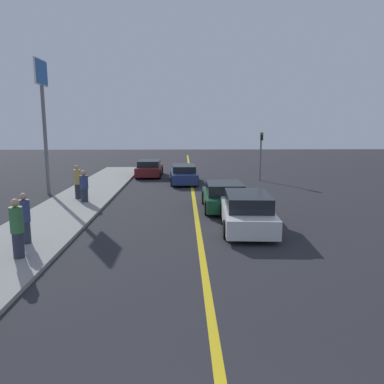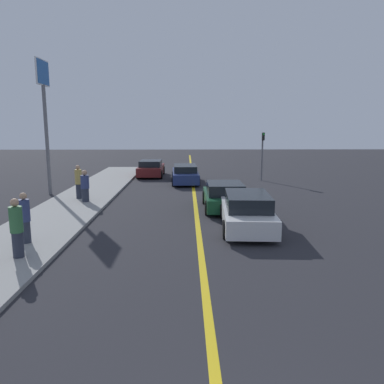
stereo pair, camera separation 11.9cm
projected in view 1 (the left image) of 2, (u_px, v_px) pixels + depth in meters
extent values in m
cube|color=gold|center=(194.00, 198.00, 20.79)|extent=(0.20, 60.00, 0.01)
cube|color=gray|center=(75.00, 204.00, 18.92)|extent=(3.25, 32.50, 0.12)
cube|color=silver|center=(246.00, 215.00, 14.63)|extent=(2.08, 4.86, 0.67)
cube|color=black|center=(248.00, 201.00, 14.29)|extent=(1.74, 2.70, 0.55)
cylinder|color=black|center=(222.00, 211.00, 16.15)|extent=(0.26, 0.68, 0.67)
cylinder|color=black|center=(262.00, 211.00, 16.09)|extent=(0.26, 0.68, 0.67)
cylinder|color=black|center=(226.00, 229.00, 13.24)|extent=(0.26, 0.68, 0.67)
cylinder|color=black|center=(275.00, 230.00, 13.19)|extent=(0.26, 0.68, 0.67)
cube|color=#144728|center=(224.00, 199.00, 17.93)|extent=(1.87, 3.94, 0.59)
cube|color=black|center=(224.00, 188.00, 17.64)|extent=(1.65, 2.17, 0.52)
cylinder|color=black|center=(204.00, 197.00, 19.14)|extent=(0.22, 0.66, 0.66)
cylinder|color=black|center=(238.00, 197.00, 19.18)|extent=(0.22, 0.66, 0.66)
cylinder|color=black|center=(207.00, 208.00, 16.73)|extent=(0.22, 0.66, 0.66)
cylinder|color=black|center=(246.00, 208.00, 16.78)|extent=(0.22, 0.66, 0.66)
cube|color=navy|center=(184.00, 176.00, 26.09)|extent=(1.89, 4.74, 0.65)
cube|color=black|center=(184.00, 168.00, 25.77)|extent=(1.61, 2.63, 0.44)
cylinder|color=black|center=(172.00, 176.00, 27.51)|extent=(0.24, 0.63, 0.62)
cylinder|color=black|center=(194.00, 176.00, 27.60)|extent=(0.24, 0.63, 0.62)
cylinder|color=black|center=(172.00, 182.00, 24.66)|extent=(0.24, 0.63, 0.62)
cylinder|color=black|center=(197.00, 181.00, 24.75)|extent=(0.24, 0.63, 0.62)
cube|color=maroon|center=(149.00, 170.00, 29.38)|extent=(1.86, 4.17, 0.65)
cube|color=black|center=(149.00, 163.00, 29.08)|extent=(1.63, 2.30, 0.45)
cylinder|color=black|center=(140.00, 170.00, 30.67)|extent=(0.22, 0.64, 0.64)
cylinder|color=black|center=(162.00, 170.00, 30.70)|extent=(0.22, 0.64, 0.64)
cylinder|color=black|center=(136.00, 174.00, 28.13)|extent=(0.22, 0.64, 0.64)
cylinder|color=black|center=(159.00, 174.00, 28.16)|extent=(0.22, 0.64, 0.64)
cylinder|color=#282D3D|center=(18.00, 245.00, 10.96)|extent=(0.32, 0.32, 0.76)
cylinder|color=#336B3D|center=(16.00, 220.00, 10.82)|extent=(0.37, 0.37, 0.76)
sphere|color=tan|center=(15.00, 203.00, 10.74)|extent=(0.24, 0.24, 0.24)
cylinder|color=#282D3D|center=(26.00, 232.00, 12.31)|extent=(0.30, 0.30, 0.73)
cylinder|color=navy|center=(24.00, 211.00, 12.19)|extent=(0.35, 0.35, 0.73)
sphere|color=tan|center=(23.00, 196.00, 12.10)|extent=(0.23, 0.23, 0.23)
cylinder|color=#282D3D|center=(85.00, 195.00, 19.03)|extent=(0.36, 0.36, 0.67)
cylinder|color=navy|center=(84.00, 182.00, 18.91)|extent=(0.42, 0.42, 0.67)
sphere|color=tan|center=(83.00, 173.00, 18.83)|extent=(0.27, 0.27, 0.27)
cylinder|color=#282D3D|center=(78.00, 191.00, 19.81)|extent=(0.31, 0.31, 0.77)
cylinder|color=tan|center=(77.00, 177.00, 19.67)|extent=(0.36, 0.36, 0.77)
sphere|color=tan|center=(77.00, 167.00, 19.58)|extent=(0.23, 0.23, 0.23)
cylinder|color=slate|center=(261.00, 157.00, 26.95)|extent=(0.12, 0.12, 3.46)
cube|color=black|center=(262.00, 136.00, 26.52)|extent=(0.18, 0.18, 0.55)
sphere|color=green|center=(262.00, 134.00, 26.40)|extent=(0.14, 0.14, 0.14)
cylinder|color=slate|center=(45.00, 141.00, 21.16)|extent=(0.20, 0.20, 6.20)
cube|color=silver|center=(41.00, 72.00, 20.50)|extent=(0.08, 1.79, 1.40)
cube|color=#19519E|center=(41.00, 72.00, 20.50)|extent=(0.12, 1.67, 1.28)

